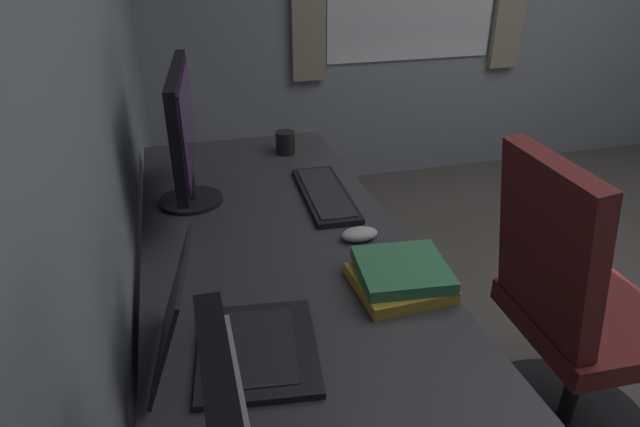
% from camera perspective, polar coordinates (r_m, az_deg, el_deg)
% --- Properties ---
extents(wall_back, '(5.02, 0.10, 2.60)m').
position_cam_1_polar(wall_back, '(1.05, -27.27, 14.38)').
color(wall_back, '#8C939E').
rests_on(wall_back, ground).
extents(desk, '(2.29, 0.71, 0.73)m').
position_cam_1_polar(desk, '(1.30, -2.16, -11.28)').
color(desk, '#38383D').
rests_on(desk, ground).
extents(drawer_pedestal, '(0.40, 0.51, 0.69)m').
position_cam_1_polar(drawer_pedestal, '(1.55, -3.30, -19.97)').
color(drawer_pedestal, '#38383D').
rests_on(drawer_pedestal, ground).
extents(monitor_secondary, '(0.55, 0.20, 0.42)m').
position_cam_1_polar(monitor_secondary, '(1.67, -14.26, 8.77)').
color(monitor_secondary, black).
rests_on(monitor_secondary, desk).
extents(laptop_leftmost, '(0.33, 0.35, 0.23)m').
position_cam_1_polar(laptop_leftmost, '(1.10, -10.07, -12.48)').
color(laptop_leftmost, black).
rests_on(laptop_leftmost, desk).
extents(keyboard_spare, '(0.43, 0.16, 0.02)m').
position_cam_1_polar(keyboard_spare, '(1.74, 0.54, 2.07)').
color(keyboard_spare, black).
rests_on(keyboard_spare, desk).
extents(mouse_main, '(0.06, 0.10, 0.03)m').
position_cam_1_polar(mouse_main, '(1.50, 4.21, -2.19)').
color(mouse_main, silver).
rests_on(mouse_main, desk).
extents(book_stack_near, '(0.23, 0.23, 0.06)m').
position_cam_1_polar(book_stack_near, '(1.31, 8.57, -6.58)').
color(book_stack_near, gold).
rests_on(book_stack_near, desk).
extents(coffee_mug, '(0.11, 0.07, 0.09)m').
position_cam_1_polar(coffee_mug, '(2.09, -3.71, 7.54)').
color(coffee_mug, black).
rests_on(coffee_mug, desk).
extents(office_chair, '(0.56, 0.56, 0.97)m').
position_cam_1_polar(office_chair, '(1.79, 24.95, -10.64)').
color(office_chair, maroon).
rests_on(office_chair, ground).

